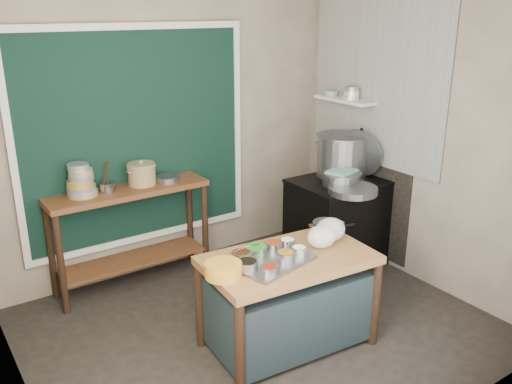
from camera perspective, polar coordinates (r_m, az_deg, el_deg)
floor at (r=4.58m, az=0.36°, el=-14.16°), size 3.50×3.00×0.02m
back_wall at (r=5.26m, az=-9.07°, el=6.76°), size 3.50×0.02×2.80m
left_wall at (r=3.36m, az=-25.12°, el=-1.86°), size 0.02×3.00×2.80m
right_wall at (r=5.16m, az=16.76°, el=5.96°), size 0.02×3.00×2.80m
curtain_panel at (r=5.10m, az=-12.40°, el=5.59°), size 2.10×0.02×1.90m
curtain_frame at (r=5.09m, az=-12.36°, el=5.57°), size 2.22×0.03×2.02m
tile_panel at (r=5.43m, az=12.50°, el=11.75°), size 0.02×1.70×1.70m
soot_patch at (r=5.75m, az=11.01°, el=0.45°), size 0.01×1.30×1.30m
wall_shelf at (r=5.60m, az=9.33°, el=9.56°), size 0.22×0.70×0.03m
prep_table at (r=4.19m, az=3.37°, el=-11.41°), size 1.30×0.82×0.75m
back_counter at (r=5.13m, az=-12.97°, el=-4.67°), size 1.45×0.40×0.95m
stove_block at (r=5.52m, az=8.69°, el=-3.25°), size 0.90×0.68×0.85m
stove_top at (r=5.37m, az=8.92°, el=1.10°), size 0.92×0.69×0.03m
condiment_tray at (r=3.91m, az=1.60°, el=-7.25°), size 0.65×0.53×0.03m
condiment_bowls at (r=3.92m, az=0.97°, el=-6.55°), size 0.60×0.42×0.07m
yellow_basin at (r=3.71m, az=-3.46°, el=-8.18°), size 0.27×0.27×0.10m
saucepan at (r=4.35m, az=7.43°, el=-3.92°), size 0.28×0.28×0.13m
plastic_bag_a at (r=4.15m, az=6.92°, el=-4.67°), size 0.29×0.28×0.17m
plastic_bag_b at (r=4.27m, az=7.83°, el=-3.94°), size 0.26×0.22×0.18m
bowl_stack at (r=4.84m, az=-17.98°, el=1.02°), size 0.26×0.26×0.29m
utensil_cup at (r=4.91m, az=-15.39°, el=0.51°), size 0.16×0.16×0.09m
ceramic_crock at (r=5.02m, az=-11.94°, el=1.76°), size 0.33×0.33×0.18m
wide_bowl at (r=5.08m, az=-9.32°, el=1.39°), size 0.29×0.29×0.06m
stock_pot at (r=5.45m, az=9.03°, el=3.82°), size 0.69×0.69×0.42m
pot_lid at (r=5.44m, az=10.75°, el=4.06°), size 0.27×0.51×0.49m
steamer at (r=5.20m, az=8.99°, el=1.41°), size 0.45×0.45×0.13m
green_cloth at (r=5.18m, az=9.03°, el=2.18°), size 0.31×0.27×0.02m
shallow_pan at (r=4.99m, az=10.15°, el=0.20°), size 0.59×0.59×0.06m
shelf_bowl_stack at (r=5.52m, az=10.02°, el=10.19°), size 0.16×0.16×0.13m
shelf_bowl_green at (r=5.74m, az=7.93°, el=10.27°), size 0.19×0.19×0.05m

